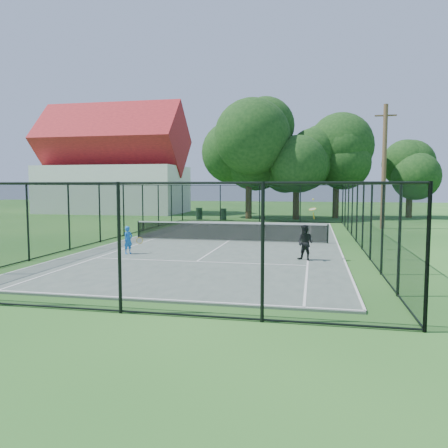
% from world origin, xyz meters
% --- Properties ---
extents(ground, '(120.00, 120.00, 0.00)m').
position_xyz_m(ground, '(0.00, 0.00, 0.00)').
color(ground, '#1C4D1A').
extents(tennis_court, '(11.00, 24.00, 0.06)m').
position_xyz_m(tennis_court, '(0.00, 0.00, 0.03)').
color(tennis_court, '#505F56').
rests_on(tennis_court, ground).
extents(tennis_net, '(10.08, 0.08, 0.95)m').
position_xyz_m(tennis_net, '(0.00, 0.00, 0.58)').
color(tennis_net, black).
rests_on(tennis_net, tennis_court).
extents(fence, '(13.10, 26.10, 3.00)m').
position_xyz_m(fence, '(0.00, 0.00, 1.50)').
color(fence, black).
rests_on(fence, ground).
extents(tree_near_left, '(7.65, 7.65, 9.97)m').
position_xyz_m(tree_near_left, '(-1.36, 16.14, 6.14)').
color(tree_near_left, '#332114').
rests_on(tree_near_left, ground).
extents(tree_near_mid, '(6.03, 6.03, 7.88)m').
position_xyz_m(tree_near_mid, '(2.79, 16.21, 4.85)').
color(tree_near_mid, '#332114').
rests_on(tree_near_mid, ground).
extents(tree_near_right, '(6.33, 6.33, 8.74)m').
position_xyz_m(tree_near_right, '(6.24, 18.60, 5.55)').
color(tree_near_right, '#332114').
rests_on(tree_near_right, ground).
extents(tree_far_right, '(4.73, 4.73, 6.25)m').
position_xyz_m(tree_far_right, '(12.89, 20.61, 3.87)').
color(tree_far_right, '#332114').
rests_on(tree_far_right, ground).
extents(building, '(15.30, 8.15, 11.87)m').
position_xyz_m(building, '(-17.00, 22.00, 4.93)').
color(building, silver).
rests_on(building, ground).
extents(trash_bin_left, '(0.58, 0.58, 1.01)m').
position_xyz_m(trash_bin_left, '(-5.46, 14.54, 0.51)').
color(trash_bin_left, black).
rests_on(trash_bin_left, ground).
extents(trash_bin_right, '(0.58, 0.58, 0.98)m').
position_xyz_m(trash_bin_right, '(-3.28, 14.31, 0.49)').
color(trash_bin_right, black).
rests_on(trash_bin_right, ground).
extents(utility_pole, '(1.40, 0.30, 8.33)m').
position_xyz_m(utility_pole, '(8.88, 9.00, 4.23)').
color(utility_pole, '#4C3823').
rests_on(utility_pole, ground).
extents(player_blue, '(0.80, 0.50, 1.16)m').
position_xyz_m(player_blue, '(-3.30, -5.12, 0.64)').
color(player_blue, blue).
rests_on(player_blue, tennis_court).
extents(player_black, '(0.83, 0.87, 2.36)m').
position_xyz_m(player_black, '(4.00, -5.28, 0.75)').
color(player_black, black).
rests_on(player_black, tennis_court).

